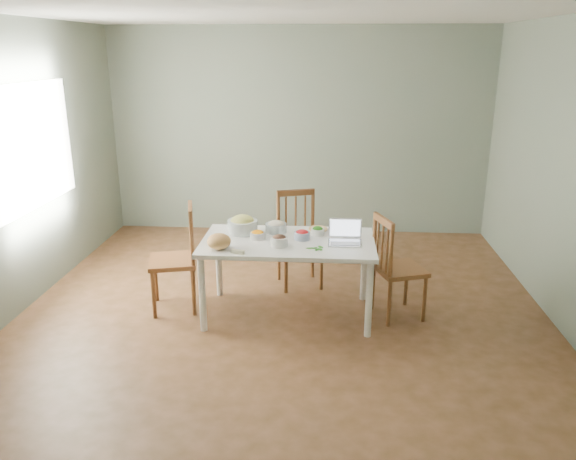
# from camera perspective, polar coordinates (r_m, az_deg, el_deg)

# --- Properties ---
(floor) EXTENTS (5.00, 5.00, 0.00)m
(floor) POSITION_cam_1_polar(r_m,az_deg,el_deg) (5.54, -0.42, -7.88)
(floor) COLOR #442B12
(floor) RESTS_ON ground
(ceiling) EXTENTS (5.00, 5.00, 0.00)m
(ceiling) POSITION_cam_1_polar(r_m,az_deg,el_deg) (5.00, -0.49, 21.24)
(ceiling) COLOR white
(ceiling) RESTS_ON ground
(wall_back) EXTENTS (5.00, 0.00, 2.70)m
(wall_back) POSITION_cam_1_polar(r_m,az_deg,el_deg) (7.56, 1.09, 9.84)
(wall_back) COLOR slate
(wall_back) RESTS_ON ground
(wall_front) EXTENTS (5.00, 0.00, 2.70)m
(wall_front) POSITION_cam_1_polar(r_m,az_deg,el_deg) (2.72, -4.70, -5.08)
(wall_front) COLOR slate
(wall_front) RESTS_ON ground
(wall_left) EXTENTS (0.00, 5.00, 2.70)m
(wall_left) POSITION_cam_1_polar(r_m,az_deg,el_deg) (5.85, -25.79, 5.70)
(wall_left) COLOR slate
(wall_left) RESTS_ON ground
(wall_right) EXTENTS (0.00, 5.00, 2.70)m
(wall_right) POSITION_cam_1_polar(r_m,az_deg,el_deg) (5.50, 26.61, 4.90)
(wall_right) COLOR slate
(wall_right) RESTS_ON ground
(window_left) EXTENTS (0.04, 1.60, 1.20)m
(window_left) POSITION_cam_1_polar(r_m,az_deg,el_deg) (6.08, -24.45, 7.71)
(window_left) COLOR white
(window_left) RESTS_ON ground
(dining_table) EXTENTS (1.58, 0.89, 0.74)m
(dining_table) POSITION_cam_1_polar(r_m,az_deg,el_deg) (5.27, -0.00, -4.86)
(dining_table) COLOR white
(dining_table) RESTS_ON floor
(chair_far) EXTENTS (0.54, 0.53, 1.00)m
(chair_far) POSITION_cam_1_polar(r_m,az_deg,el_deg) (5.89, 1.20, -1.05)
(chair_far) COLOR brown
(chair_far) RESTS_ON floor
(chair_left) EXTENTS (0.53, 0.54, 1.02)m
(chair_left) POSITION_cam_1_polar(r_m,az_deg,el_deg) (5.46, -11.63, -2.84)
(chair_left) COLOR brown
(chair_left) RESTS_ON floor
(chair_right) EXTENTS (0.53, 0.54, 0.98)m
(chair_right) POSITION_cam_1_polar(r_m,az_deg,el_deg) (5.31, 11.24, -3.67)
(chair_right) COLOR brown
(chair_right) RESTS_ON floor
(bread_boule) EXTENTS (0.26, 0.26, 0.14)m
(bread_boule) POSITION_cam_1_polar(r_m,az_deg,el_deg) (4.94, -7.00, -1.14)
(bread_boule) COLOR #A78950
(bread_boule) RESTS_ON dining_table
(butter_stick) EXTENTS (0.12, 0.07, 0.03)m
(butter_stick) POSITION_cam_1_polar(r_m,az_deg,el_deg) (4.83, -5.11, -2.20)
(butter_stick) COLOR beige
(butter_stick) RESTS_ON dining_table
(bowl_squash) EXTENTS (0.33, 0.33, 0.17)m
(bowl_squash) POSITION_cam_1_polar(r_m,az_deg,el_deg) (5.35, -4.62, 0.58)
(bowl_squash) COLOR #DBBA56
(bowl_squash) RESTS_ON dining_table
(bowl_carrot) EXTENTS (0.18, 0.18, 0.08)m
(bowl_carrot) POSITION_cam_1_polar(r_m,az_deg,el_deg) (5.18, -3.09, -0.47)
(bowl_carrot) COLOR orange
(bowl_carrot) RESTS_ON dining_table
(bowl_onion) EXTENTS (0.22, 0.22, 0.11)m
(bowl_onion) POSITION_cam_1_polar(r_m,az_deg,el_deg) (5.36, -1.22, 0.34)
(bowl_onion) COLOR silver
(bowl_onion) RESTS_ON dining_table
(bowl_mushroom) EXTENTS (0.20, 0.20, 0.10)m
(bowl_mushroom) POSITION_cam_1_polar(r_m,az_deg,el_deg) (4.98, -0.90, -1.06)
(bowl_mushroom) COLOR #3A251A
(bowl_mushroom) RESTS_ON dining_table
(bowl_redpep) EXTENTS (0.18, 0.18, 0.09)m
(bowl_redpep) POSITION_cam_1_polar(r_m,az_deg,el_deg) (5.16, 1.43, -0.48)
(bowl_redpep) COLOR red
(bowl_redpep) RESTS_ON dining_table
(bowl_broccoli) EXTENTS (0.14, 0.14, 0.08)m
(bowl_broccoli) POSITION_cam_1_polar(r_m,az_deg,el_deg) (5.30, 3.02, -0.06)
(bowl_broccoli) COLOR #0F4A11
(bowl_broccoli) RESTS_ON dining_table
(flatbread) EXTENTS (0.20, 0.20, 0.02)m
(flatbread) POSITION_cam_1_polar(r_m,az_deg,el_deg) (5.45, 3.05, 0.12)
(flatbread) COLOR tan
(flatbread) RESTS_ON dining_table
(basil_bunch) EXTENTS (0.18, 0.18, 0.02)m
(basil_bunch) POSITION_cam_1_polar(r_m,az_deg,el_deg) (4.93, 2.72, -1.79)
(basil_bunch) COLOR #14691D
(basil_bunch) RESTS_ON dining_table
(laptop) EXTENTS (0.30, 0.26, 0.21)m
(laptop) POSITION_cam_1_polar(r_m,az_deg,el_deg) (5.04, 5.82, -0.29)
(laptop) COLOR silver
(laptop) RESTS_ON dining_table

